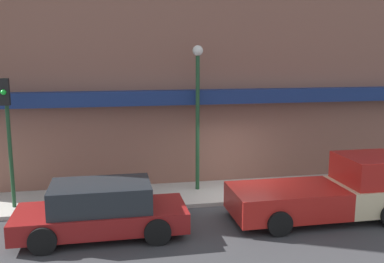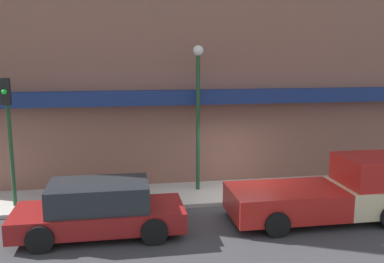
{
  "view_description": "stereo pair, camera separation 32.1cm",
  "coord_description": "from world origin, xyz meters",
  "px_view_note": "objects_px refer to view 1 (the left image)",
  "views": [
    {
      "loc": [
        -4.15,
        -12.86,
        4.87
      ],
      "look_at": [
        -1.49,
        0.97,
        2.33
      ],
      "focal_mm": 40.0,
      "sensor_mm": 36.0,
      "label": 1
    },
    {
      "loc": [
        -3.83,
        -12.91,
        4.87
      ],
      "look_at": [
        -1.49,
        0.97,
        2.33
      ],
      "focal_mm": 40.0,
      "sensor_mm": 36.0,
      "label": 2
    }
  ],
  "objects_px": {
    "parked_car": "(101,210)",
    "traffic_light": "(7,121)",
    "pickup_truck": "(333,192)",
    "street_lamp": "(198,100)",
    "fire_hydrant": "(81,195)"
  },
  "relations": [
    {
      "from": "pickup_truck",
      "to": "street_lamp",
      "type": "xyz_separation_m",
      "value": [
        -3.52,
        3.1,
        2.52
      ]
    },
    {
      "from": "fire_hydrant",
      "to": "street_lamp",
      "type": "height_order",
      "value": "street_lamp"
    },
    {
      "from": "fire_hydrant",
      "to": "traffic_light",
      "type": "relative_size",
      "value": 0.17
    },
    {
      "from": "street_lamp",
      "to": "traffic_light",
      "type": "bearing_deg",
      "value": -172.73
    },
    {
      "from": "traffic_light",
      "to": "parked_car",
      "type": "bearing_deg",
      "value": -40.21
    },
    {
      "from": "street_lamp",
      "to": "traffic_light",
      "type": "distance_m",
      "value": 6.11
    },
    {
      "from": "pickup_truck",
      "to": "street_lamp",
      "type": "relative_size",
      "value": 1.08
    },
    {
      "from": "fire_hydrant",
      "to": "street_lamp",
      "type": "relative_size",
      "value": 0.13
    },
    {
      "from": "traffic_light",
      "to": "fire_hydrant",
      "type": "bearing_deg",
      "value": -3.45
    },
    {
      "from": "fire_hydrant",
      "to": "traffic_light",
      "type": "xyz_separation_m",
      "value": [
        -2.07,
        0.12,
        2.43
      ]
    },
    {
      "from": "pickup_truck",
      "to": "fire_hydrant",
      "type": "relative_size",
      "value": 8.09
    },
    {
      "from": "parked_car",
      "to": "traffic_light",
      "type": "distance_m",
      "value": 4.21
    },
    {
      "from": "pickup_truck",
      "to": "traffic_light",
      "type": "xyz_separation_m",
      "value": [
        -9.57,
        2.32,
        2.08
      ]
    },
    {
      "from": "parked_car",
      "to": "traffic_light",
      "type": "relative_size",
      "value": 1.13
    },
    {
      "from": "parked_car",
      "to": "street_lamp",
      "type": "height_order",
      "value": "street_lamp"
    }
  ]
}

